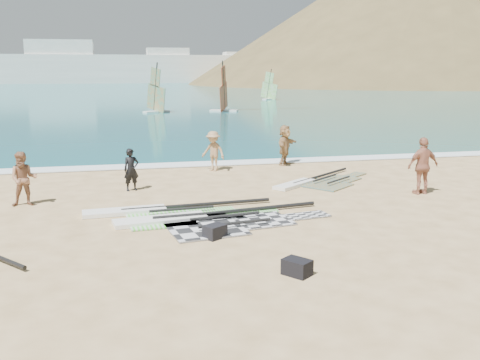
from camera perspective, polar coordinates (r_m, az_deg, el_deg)
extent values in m
plane|color=tan|center=(12.57, 6.56, -8.02)|extent=(300.00, 300.00, 0.00)
cube|color=#0D4D5D|center=(143.28, -11.05, 9.92)|extent=(300.00, 240.00, 0.06)
cube|color=white|center=(24.16, -2.92, 1.68)|extent=(300.00, 1.20, 0.04)
cube|color=white|center=(161.96, -18.52, 11.16)|extent=(160.00, 8.00, 8.00)
cube|color=white|center=(161.97, -18.57, 11.86)|extent=(18.00, 7.00, 12.00)
cube|color=white|center=(161.76, -7.69, 12.00)|extent=(12.00, 7.00, 10.00)
cube|color=white|center=(165.79, 1.14, 11.92)|extent=(16.00, 7.00, 9.00)
cube|color=white|center=(171.60, 7.80, 12.15)|extent=(10.00, 7.00, 11.00)
cone|color=brown|center=(166.89, 20.04, 9.67)|extent=(143.00, 143.00, 45.00)
cube|color=#232325|center=(14.60, -3.87, -5.04)|extent=(2.27, 2.45, 0.04)
cube|color=#232325|center=(15.19, 2.41, -4.36)|extent=(1.72, 1.63, 0.04)
cube|color=#232325|center=(15.79, 7.12, -3.81)|extent=(1.39, 0.84, 0.04)
cylinder|color=black|center=(15.92, -0.08, -3.29)|extent=(4.95, 0.89, 0.12)
cylinder|color=black|center=(15.14, -1.56, -3.85)|extent=(2.05, 0.40, 0.09)
cylinder|color=black|center=(14.46, -0.54, -4.61)|extent=(2.05, 0.40, 0.09)
cube|color=white|center=(15.26, -8.50, -4.25)|extent=(2.68, 1.10, 0.12)
cube|color=#47D22C|center=(15.56, -8.54, -4.08)|extent=(1.99, 2.17, 0.04)
cube|color=#47D22C|center=(15.87, -2.71, -3.65)|extent=(1.53, 1.43, 0.04)
cube|color=#47D22C|center=(16.24, 1.82, -3.28)|extent=(1.27, 0.71, 0.04)
cylinder|color=black|center=(16.64, -4.52, -2.65)|extent=(4.67, 0.49, 0.11)
cylinder|color=black|center=(15.98, -6.22, -3.08)|extent=(1.93, 0.24, 0.08)
cylinder|color=black|center=(15.30, -5.71, -3.74)|extent=(1.93, 0.24, 0.08)
cube|color=white|center=(16.33, -12.21, -3.31)|extent=(2.49, 0.86, 0.12)
cube|color=orange|center=(20.00, 8.90, -0.53)|extent=(2.26, 2.29, 0.04)
cube|color=orange|center=(21.17, 10.79, 0.09)|extent=(1.63, 1.61, 0.04)
cube|color=orange|center=(22.14, 12.17, 0.54)|extent=(1.12, 1.04, 0.04)
cylinder|color=black|center=(21.31, 8.65, 0.46)|extent=(3.15, 2.50, 0.09)
cylinder|color=black|center=(20.63, 9.05, 0.24)|extent=(1.32, 1.06, 0.07)
cylinder|color=black|center=(20.34, 10.50, 0.02)|extent=(1.32, 1.06, 0.07)
cube|color=white|center=(19.75, 5.85, -0.48)|extent=(1.95, 1.70, 0.12)
cube|color=black|center=(13.70, -2.70, -5.51)|extent=(0.67, 0.63, 0.34)
cube|color=black|center=(11.39, 6.10, -9.24)|extent=(0.66, 0.69, 0.34)
imported|color=black|center=(19.20, -11.52, 1.08)|extent=(0.63, 0.50, 1.50)
imported|color=#956447|center=(18.02, -22.08, 0.11)|extent=(0.86, 0.68, 1.72)
imported|color=#9F7A54|center=(22.52, -2.87, 3.10)|extent=(1.22, 1.20, 1.68)
imported|color=#A96950|center=(19.30, 18.93, 1.44)|extent=(1.19, 0.58, 1.97)
imported|color=#A98051|center=(23.97, 4.81, 3.75)|extent=(1.47, 1.62, 1.80)
cube|color=white|center=(53.20, -8.91, 7.22)|extent=(2.69, 2.01, 0.16)
cube|color=orange|center=(53.12, -8.96, 8.62)|extent=(1.70, 2.84, 2.90)
cube|color=orange|center=(53.05, -9.03, 10.76)|extent=(0.98, 1.61, 2.01)
cylinder|color=black|center=(53.07, -9.00, 9.81)|extent=(0.56, 0.85, 4.60)
cube|color=white|center=(53.87, -1.74, 7.42)|extent=(2.85, 1.85, 0.16)
cube|color=#B5202C|center=(53.78, -1.75, 8.84)|extent=(1.42, 3.12, 3.01)
cube|color=#B5202C|center=(53.71, -1.76, 11.05)|extent=(0.83, 1.76, 2.09)
cylinder|color=black|center=(53.73, -1.76, 10.07)|extent=(0.49, 0.92, 4.77)
cube|color=white|center=(74.55, 3.11, 8.62)|extent=(2.20, 1.99, 0.13)
cube|color=#50B819|center=(74.49, 3.12, 9.48)|extent=(1.85, 2.21, 2.51)
cube|color=#50B819|center=(74.44, 3.13, 10.81)|extent=(1.06, 1.26, 1.75)
cylinder|color=black|center=(74.46, 3.13, 10.22)|extent=(0.58, 0.67, 3.99)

